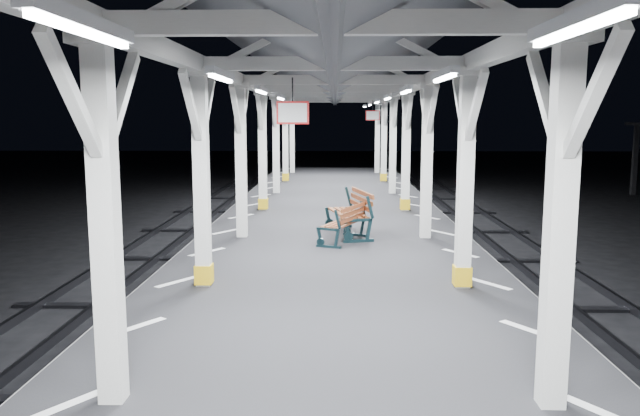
{
  "coord_description": "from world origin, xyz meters",
  "views": [
    {
      "loc": [
        0.04,
        -7.4,
        3.59
      ],
      "look_at": [
        -0.2,
        2.17,
        2.2
      ],
      "focal_mm": 35.0,
      "sensor_mm": 36.0,
      "label": 1
    }
  ],
  "objects": [
    {
      "name": "ground",
      "position": [
        0.0,
        0.0,
        0.0
      ],
      "size": [
        120.0,
        120.0,
        0.0
      ],
      "primitive_type": "plane",
      "color": "black",
      "rests_on": "ground"
    },
    {
      "name": "bench_mid",
      "position": [
        0.27,
        5.47,
        1.42
      ],
      "size": [
        1.07,
        1.56,
        0.8
      ],
      "rotation": [
        0.0,
        0.0,
        -0.41
      ],
      "color": "#122A30",
      "rests_on": "platform"
    },
    {
      "name": "canopy",
      "position": [
        0.0,
        -0.02,
        4.56
      ],
      "size": [
        5.4,
        49.0,
        4.65
      ],
      "color": "silver",
      "rests_on": "platform"
    },
    {
      "name": "hazard_stripes_right",
      "position": [
        2.45,
        0.0,
        1.0
      ],
      "size": [
        1.0,
        48.0,
        0.01
      ],
      "primitive_type": "cube",
      "color": "silver",
      "rests_on": "platform"
    },
    {
      "name": "bench_far",
      "position": [
        0.42,
        6.3,
        1.53
      ],
      "size": [
        1.08,
        1.93,
        0.99
      ],
      "rotation": [
        0.0,
        0.0,
        0.24
      ],
      "color": "#122A30",
      "rests_on": "platform"
    },
    {
      "name": "hazard_stripes_left",
      "position": [
        -2.45,
        0.0,
        1.0
      ],
      "size": [
        1.0,
        48.0,
        0.01
      ],
      "primitive_type": "cube",
      "color": "silver",
      "rests_on": "platform"
    },
    {
      "name": "platform",
      "position": [
        0.0,
        0.0,
        0.5
      ],
      "size": [
        6.0,
        50.0,
        1.0
      ],
      "primitive_type": "cube",
      "color": "black",
      "rests_on": "ground"
    }
  ]
}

